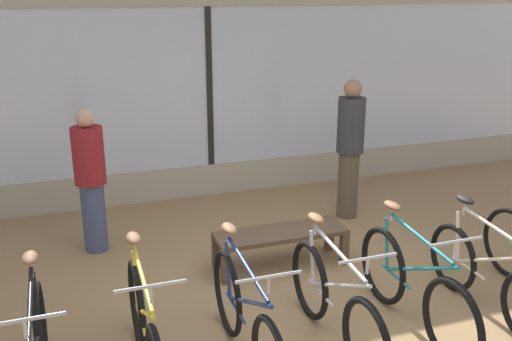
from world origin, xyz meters
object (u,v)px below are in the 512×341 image
object	(u,v)px
bicycle_left	(146,334)
display_bench	(281,237)
customer_near_rack	(91,178)
customer_by_window	(350,146)
bicycle_right	(488,277)
bicycle_center_right	(413,288)
bicycle_center	(335,305)
bicycle_center_left	(246,322)

from	to	relation	value
bicycle_left	display_bench	bearing A→B (deg)	40.94
customer_near_rack	customer_by_window	world-z (taller)	customer_by_window
bicycle_right	customer_near_rack	distance (m)	4.13
bicycle_center_right	customer_by_window	distance (m)	2.63
bicycle_center	display_bench	xyz separation A→B (m)	(0.11, 1.47, -0.05)
bicycle_right	bicycle_center_right	bearing A→B (deg)	179.08
bicycle_center_left	bicycle_center_right	size ratio (longest dim) A/B	1.03
bicycle_center_left	display_bench	xyz separation A→B (m)	(0.87, 1.50, -0.07)
display_bench	bicycle_center	bearing A→B (deg)	-94.23
display_bench	customer_by_window	size ratio (longest dim) A/B	0.79
bicycle_center	bicycle_center_right	xyz separation A→B (m)	(0.75, 0.01, 0.01)
bicycle_center_right	customer_near_rack	size ratio (longest dim) A/B	1.07
bicycle_right	bicycle_left	bearing A→B (deg)	178.74
bicycle_center_right	customer_near_rack	xyz separation A→B (m)	(-2.47, 2.51, 0.46)
bicycle_center_left	display_bench	bearing A→B (deg)	59.73
bicycle_center_left	bicycle_center	bearing A→B (deg)	1.79
customer_by_window	customer_near_rack	bearing A→B (deg)	179.43
bicycle_left	customer_near_rack	world-z (taller)	customer_near_rack
bicycle_center	customer_by_window	world-z (taller)	customer_by_window
bicycle_left	bicycle_center_right	bearing A→B (deg)	-1.37
customer_near_rack	customer_by_window	bearing A→B (deg)	-0.57
bicycle_left	customer_near_rack	bearing A→B (deg)	94.69
bicycle_center	display_bench	bearing A→B (deg)	85.77
bicycle_left	bicycle_center_left	size ratio (longest dim) A/B	0.97
bicycle_center_left	customer_by_window	size ratio (longest dim) A/B	1.01
bicycle_center_right	bicycle_right	size ratio (longest dim) A/B	1.05
bicycle_center	bicycle_center_right	distance (m)	0.75
bicycle_left	bicycle_center_right	xyz separation A→B (m)	(2.27, -0.05, -0.01)
display_bench	customer_near_rack	distance (m)	2.17
bicycle_left	bicycle_center_right	size ratio (longest dim) A/B	1.00
bicycle_right	display_bench	size ratio (longest dim) A/B	1.20
bicycle_center_right	display_bench	bearing A→B (deg)	113.68
display_bench	customer_by_window	world-z (taller)	customer_by_window
bicycle_left	bicycle_right	distance (m)	3.04
bicycle_center	customer_near_rack	bearing A→B (deg)	124.28
bicycle_left	bicycle_center	world-z (taller)	bicycle_left
bicycle_center_left	bicycle_center	world-z (taller)	bicycle_center_left
bicycle_center	customer_by_window	size ratio (longest dim) A/B	0.97
customer_near_rack	bicycle_center	bearing A→B (deg)	-55.72
bicycle_center_right	display_bench	xyz separation A→B (m)	(-0.64, 1.46, -0.06)
customer_by_window	display_bench	bearing A→B (deg)	-142.39
bicycle_right	display_bench	distance (m)	2.04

